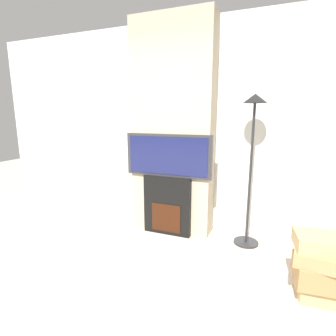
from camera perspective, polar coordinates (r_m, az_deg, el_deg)
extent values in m
plane|color=beige|center=(2.37, -17.23, -29.60)|extent=(14.00, 14.00, 0.00)
cube|color=silver|center=(3.58, 2.20, 8.61)|extent=(6.00, 0.06, 2.70)
cube|color=tan|center=(3.40, 1.07, 8.44)|extent=(1.05, 0.34, 2.70)
cube|color=black|center=(3.43, 0.00, -8.04)|extent=(0.63, 0.14, 0.77)
cube|color=#33160A|center=(3.43, -0.46, -10.84)|extent=(0.39, 0.01, 0.37)
cube|color=#2D2D33|center=(3.27, 0.00, 2.75)|extent=(1.12, 0.06, 0.53)
cube|color=#191E4C|center=(3.24, -0.21, 2.67)|extent=(1.03, 0.01, 0.47)
cylinder|color=#262628|center=(3.44, 16.58, -15.22)|extent=(0.29, 0.29, 0.03)
cylinder|color=#262628|center=(3.16, 17.45, -1.66)|extent=(0.03, 0.03, 1.63)
cone|color=black|center=(3.09, 18.46, 14.20)|extent=(0.26, 0.26, 0.10)
cube|color=tan|center=(2.78, 29.85, -22.07)|extent=(0.36, 0.32, 0.14)
cube|color=#A37A4C|center=(2.70, 30.59, -19.07)|extent=(0.46, 0.41, 0.19)
cube|color=tan|center=(2.63, 31.35, -16.25)|extent=(0.53, 0.45, 0.12)
cube|color=tan|center=(2.58, 30.78, -13.81)|extent=(0.47, 0.35, 0.13)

